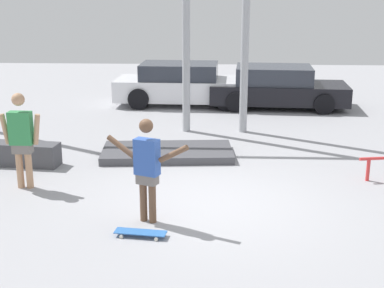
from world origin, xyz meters
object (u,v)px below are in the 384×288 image
at_px(manual_pad, 167,152).
at_px(parked_car_white, 183,85).
at_px(skateboard, 140,232).
at_px(grind_box, 7,153).
at_px(skateboarder, 147,165).
at_px(parked_car_black, 277,87).
at_px(bystander, 21,136).

relative_size(manual_pad, parked_car_white, 0.65).
bearing_deg(skateboard, manual_pad, 96.51).
bearing_deg(manual_pad, parked_car_white, 89.94).
height_order(skateboard, manual_pad, manual_pad).
distance_m(skateboard, grind_box, 4.65).
relative_size(skateboard, parked_car_white, 0.18).
height_order(grind_box, manual_pad, grind_box).
xyz_separation_m(grind_box, parked_car_white, (3.31, 6.31, 0.40)).
bearing_deg(parked_car_white, manual_pad, -88.20).
height_order(skateboarder, parked_car_white, skateboarder).
distance_m(skateboard, parked_car_black, 9.84).
relative_size(skateboard, manual_pad, 0.28).
bearing_deg(parked_car_black, bystander, -122.51).
distance_m(parked_car_black, bystander, 9.18).
relative_size(skateboarder, grind_box, 0.75).
xyz_separation_m(skateboarder, parked_car_white, (-0.01, 9.05, -0.29)).
xyz_separation_m(skateboarder, parked_car_black, (2.93, 8.81, -0.32)).
bearing_deg(bystander, parked_car_white, -107.14).
height_order(grind_box, parked_car_black, parked_car_black).
bearing_deg(manual_pad, skateboarder, -89.76).
bearing_deg(grind_box, skateboarder, -39.52).
relative_size(skateboard, bystander, 0.45).
bearing_deg(bystander, grind_box, -56.92).
relative_size(skateboarder, bystander, 0.94).
distance_m(parked_car_white, parked_car_black, 2.95).
bearing_deg(skateboarder, bystander, 172.64).
bearing_deg(parked_car_black, grind_box, -132.33).
bearing_deg(grind_box, skateboard, -45.15).
bearing_deg(parked_car_black, manual_pad, -115.38).
bearing_deg(grind_box, bystander, -57.56).
bearing_deg(parked_car_black, skateboard, -104.13).
height_order(parked_car_white, bystander, bystander).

